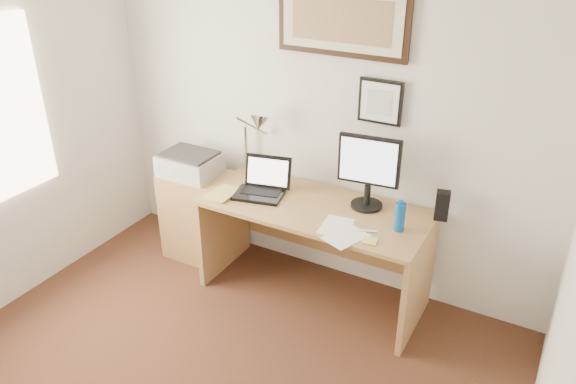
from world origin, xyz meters
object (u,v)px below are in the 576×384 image
Objects in this scene: book at (213,191)px; lcd_monitor at (369,169)px; desk at (319,230)px; laptop at (262,186)px; printer at (190,164)px; side_cabinet at (198,215)px; water_bottle at (400,217)px.

lcd_monitor is at bearing 16.98° from book.
laptop reaches higher than desk.
book is 0.37m from laptop.
desk is 1.14m from printer.
printer is (-0.03, -0.01, 0.45)m from side_cabinet.
laptop is (-1.03, 0.02, -0.04)m from water_bottle.
book is 0.47× the size of lcd_monitor.
side_cabinet is 0.79m from laptop.
water_bottle is 0.50× the size of laptop.
printer is (-0.69, 0.05, 0.01)m from laptop.
printer is at bearing 150.85° from book.
side_cabinet is 1.89× the size of laptop.
water_bottle reaches higher than book.
desk is at bearing 1.89° from side_cabinet.
water_bottle is 0.12× the size of desk.
book is 0.63× the size of laptop.
side_cabinet is 1.76m from water_bottle.
laptop is (0.33, 0.15, 0.05)m from book.
printer is at bearing -157.31° from side_cabinet.
lcd_monitor is (0.73, 0.17, 0.23)m from laptop.
lcd_monitor is at bearing 4.98° from printer.
side_cabinet is 0.45m from printer.
side_cabinet is at bearing -175.44° from lcd_monitor.
side_cabinet is 3.00× the size of book.
printer is at bearing 175.94° from laptop.
printer reaches higher than side_cabinet.
lcd_monitor is (1.39, 0.11, 0.68)m from side_cabinet.
water_bottle is 0.40m from lcd_monitor.
printer is at bearing -177.50° from desk.
desk is (-0.62, 0.11, -0.33)m from water_bottle.
lcd_monitor reaches higher than desk.
water_bottle is at bearing -32.17° from lcd_monitor.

